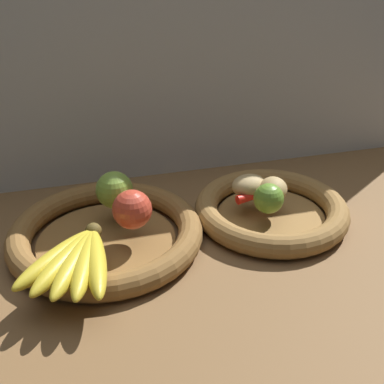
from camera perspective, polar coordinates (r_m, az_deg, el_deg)
ground_plane at (r=91.20cm, az=1.31°, el=-6.32°), size 140.00×90.00×3.00cm
back_wall at (r=106.25cm, az=-3.26°, el=16.03°), size 140.00×3.00×55.00cm
fruit_bowl_left at (r=89.28cm, az=-10.21°, el=-4.94°), size 35.54×35.54×4.47cm
fruit_bowl_right at (r=96.41cm, az=9.42°, el=-2.10°), size 30.43×30.43×4.47cm
apple_red_right at (r=84.35cm, az=-7.15°, el=-2.08°), size 7.04×7.04×7.04cm
apple_green_back at (r=91.04cm, az=-9.24°, el=0.25°), size 7.08×7.08×7.08cm
banana_bunch_front at (r=76.84cm, az=-13.69°, el=-7.93°), size 15.25×19.15×3.21cm
potato_large at (r=94.11cm, az=9.64°, el=0.34°), size 7.64×8.04×4.55cm
potato_oblong at (r=95.17cm, az=6.83°, el=0.79°), size 8.02×6.91×4.21cm
lime_near at (r=89.57cm, az=9.12°, el=-0.77°), size 5.68×5.68×5.68cm
chili_pepper at (r=94.86cm, az=8.45°, el=-0.25°), size 11.59×3.70×1.83cm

